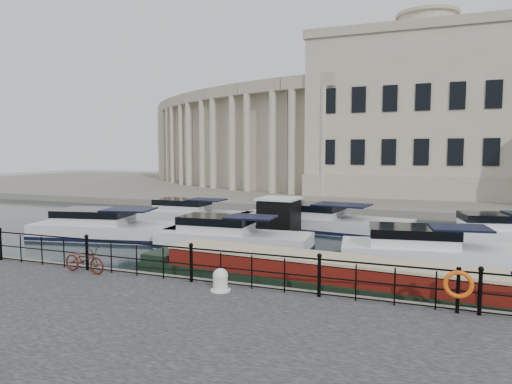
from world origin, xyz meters
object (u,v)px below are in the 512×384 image
life_ring_post (458,285)px  narrowboat (320,281)px  harbour_hut (279,219)px  bicycle (84,259)px  mooring_bollard (220,280)px

life_ring_post → narrowboat: bearing=150.8°
life_ring_post → harbour_hut: harbour_hut is taller
narrowboat → life_ring_post: bearing=-24.6°
bicycle → life_ring_post: life_ring_post is taller
bicycle → mooring_bollard: bearing=-88.3°
bicycle → mooring_bollard: (5.08, -0.21, -0.13)m
bicycle → mooring_bollard: bicycle is taller
bicycle → harbour_hut: (3.08, 11.32, -0.03)m
narrowboat → harbour_hut: harbour_hut is taller
mooring_bollard → life_ring_post: bearing=3.8°
life_ring_post → harbour_hut: (-8.27, 11.12, -0.32)m
mooring_bollard → life_ring_post: size_ratio=0.57×
bicycle → life_ring_post: size_ratio=1.44×
bicycle → life_ring_post: 11.36m
narrowboat → harbour_hut: size_ratio=4.65×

